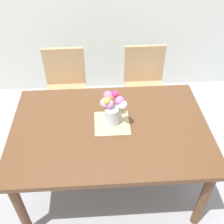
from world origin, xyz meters
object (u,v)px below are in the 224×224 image
Objects in this scene: dining_table at (110,134)px; chair_right at (144,83)px; chair_left at (66,86)px; flower_vase at (112,107)px.

dining_table is 1.70× the size of chair_right.
flower_vase reaches higher than chair_left.
flower_vase is at bearing 70.86° from dining_table.
chair_right is (0.84, 0.00, 0.00)m from chair_left.
flower_vase is (0.02, 0.05, 0.24)m from dining_table.
flower_vase is at bearing 118.42° from chair_left.
chair_right is at bearing 63.82° from dining_table.
dining_table is 0.25m from flower_vase.
flower_vase reaches higher than dining_table.
flower_vase is (0.44, -0.80, 0.36)m from chair_left.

